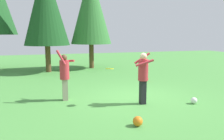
% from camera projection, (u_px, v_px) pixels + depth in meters
% --- Properties ---
extents(ground_plane, '(40.00, 40.00, 0.00)m').
position_uv_depth(ground_plane, '(134.00, 98.00, 8.37)').
color(ground_plane, '#4C9342').
extents(person_thrower, '(0.67, 0.67, 1.86)m').
position_uv_depth(person_thrower, '(65.00, 73.00, 7.98)').
color(person_thrower, gray).
rests_on(person_thrower, ground_plane).
extents(person_catcher, '(0.67, 0.59, 1.78)m').
position_uv_depth(person_catcher, '(143.00, 74.00, 7.54)').
color(person_catcher, black).
rests_on(person_catcher, ground_plane).
extents(frisbee, '(0.37, 0.37, 0.06)m').
position_uv_depth(frisbee, '(110.00, 69.00, 7.41)').
color(frisbee, yellow).
extents(ball_white, '(0.22, 0.22, 0.22)m').
position_uv_depth(ball_white, '(194.00, 101.00, 7.69)').
color(ball_white, white).
rests_on(ball_white, ground_plane).
extents(ball_red, '(0.27, 0.27, 0.27)m').
position_uv_depth(ball_red, '(146.00, 79.00, 11.32)').
color(ball_red, red).
rests_on(ball_red, ground_plane).
extents(ball_orange, '(0.27, 0.27, 0.27)m').
position_uv_depth(ball_orange, '(138.00, 121.00, 5.82)').
color(ball_orange, orange).
rests_on(ball_orange, ground_plane).
extents(tree_left, '(2.80, 2.80, 6.69)m').
position_uv_depth(tree_left, '(46.00, 5.00, 13.54)').
color(tree_left, brown).
rests_on(tree_left, ground_plane).
extents(tree_center, '(2.83, 2.83, 6.76)m').
position_uv_depth(tree_center, '(91.00, 7.00, 15.19)').
color(tree_center, brown).
rests_on(tree_center, ground_plane).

